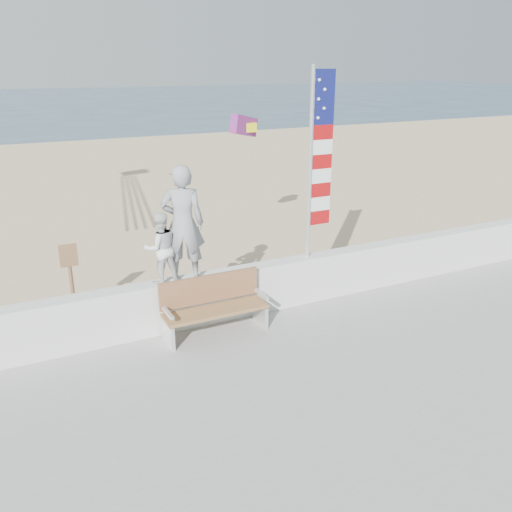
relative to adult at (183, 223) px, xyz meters
The scene contains 9 objects.
ground 3.07m from the adult, 61.82° to the right, with size 220.00×220.00×0.00m, color #2F4A5F.
sand 7.37m from the adult, 81.30° to the left, with size 90.00×40.00×0.08m, color #D3B58C.
seawall 1.80m from the adult, ahead, with size 30.00×0.35×0.90m, color silver.
adult is the anchor object (origin of this frame).
child 0.55m from the adult, behind, with size 0.59×0.46×1.22m, color silver.
bench 1.49m from the adult, 53.80° to the right, with size 1.80×0.57×1.00m.
flag 2.76m from the adult, ahead, with size 0.50×0.08×3.50m.
parafoil_kite 5.24m from the adult, 52.92° to the left, with size 0.90×0.61×0.61m.
sign 2.48m from the adult, 140.90° to the left, with size 0.32×0.07×1.46m.
Camera 1 is at (-3.85, -6.34, 4.59)m, focal length 38.00 mm.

